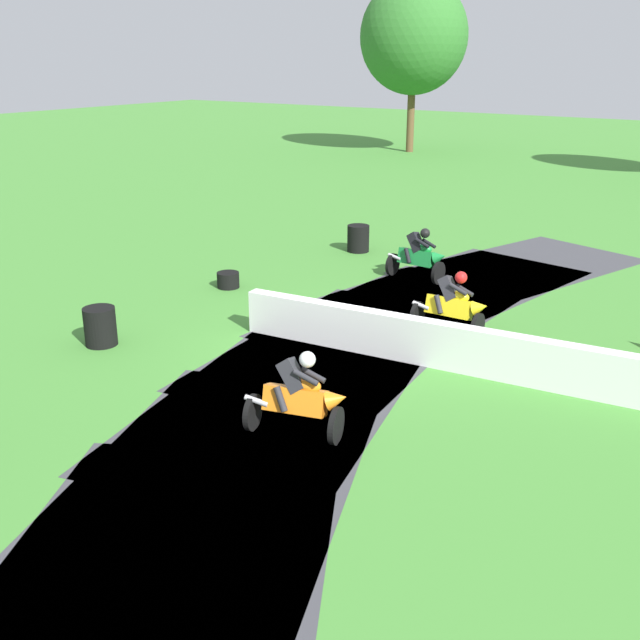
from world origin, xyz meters
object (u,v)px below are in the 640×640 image
tire_stack_near (358,238)px  tire_stack_mid_a (228,280)px  motorcycle_trailing_orange (300,397)px  motorcycle_lead_green (419,255)px  motorcycle_chase_yellow (453,305)px  tire_stack_mid_b (100,326)px

tire_stack_near → tire_stack_mid_a: 5.12m
motorcycle_trailing_orange → motorcycle_lead_green: bearing=105.1°
motorcycle_lead_green → motorcycle_trailing_orange: size_ratio=1.01×
motorcycle_lead_green → motorcycle_trailing_orange: motorcycle_lead_green is taller
motorcycle_lead_green → tire_stack_mid_a: size_ratio=2.98×
motorcycle_chase_yellow → tire_stack_mid_b: 7.40m
tire_stack_near → tire_stack_mid_b: size_ratio=1.00×
motorcycle_chase_yellow → tire_stack_mid_b: size_ratio=2.10×
motorcycle_trailing_orange → tire_stack_near: bearing=116.7°
motorcycle_chase_yellow → tire_stack_mid_b: (-5.71, -4.69, -0.24)m
motorcycle_lead_green → motorcycle_chase_yellow: size_ratio=1.01×
tire_stack_near → tire_stack_mid_b: same height
motorcycle_trailing_orange → tire_stack_mid_b: motorcycle_trailing_orange is taller
motorcycle_lead_green → motorcycle_chase_yellow: 4.06m
tire_stack_mid_a → motorcycle_lead_green: bearing=42.5°
motorcycle_trailing_orange → tire_stack_mid_b: 5.72m
tire_stack_mid_b → motorcycle_lead_green: bearing=67.6°
motorcycle_lead_green → motorcycle_trailing_orange: bearing=-74.9°
tire_stack_mid_a → tire_stack_mid_b: tire_stack_mid_b is taller
motorcycle_trailing_orange → tire_stack_near: size_ratio=2.10×
motorcycle_lead_green → tire_stack_near: size_ratio=2.12×
tire_stack_mid_a → motorcycle_chase_yellow: bearing=1.5°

